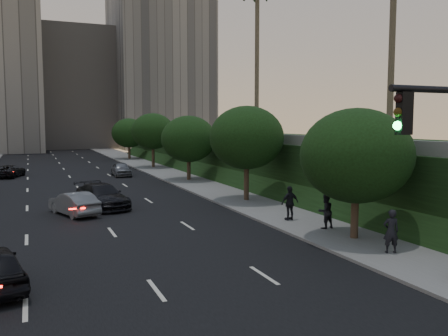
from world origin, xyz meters
name	(u,v)px	position (x,y,z in m)	size (l,w,h in m)	color
road_surface	(80,191)	(0.00, 30.00, 0.01)	(16.00, 140.00, 0.02)	black
sidewalk_right	(199,184)	(10.25, 30.00, 0.07)	(4.50, 140.00, 0.15)	slate
embankment	(322,160)	(22.00, 28.00, 2.00)	(18.00, 90.00, 4.00)	black
parapet_wall	(241,137)	(13.50, 28.00, 4.35)	(0.35, 90.00, 0.70)	slate
office_block_mid	(74,90)	(6.00, 102.00, 13.00)	(22.00, 18.00, 26.00)	gray
office_block_right	(159,68)	(24.00, 96.00, 18.00)	(20.00, 22.00, 36.00)	gray
tree_right_a	(356,156)	(10.30, 8.00, 4.02)	(5.20, 5.20, 6.24)	#38281C
tree_right_b	(247,138)	(10.30, 20.00, 4.52)	(5.20, 5.20, 6.74)	#38281C
tree_right_c	(189,139)	(10.30, 33.00, 4.02)	(5.20, 5.20, 6.24)	#38281C
tree_right_d	(153,131)	(10.30, 47.00, 4.52)	(5.20, 5.20, 6.74)	#38281C
tree_right_e	(129,133)	(10.30, 62.00, 4.02)	(5.20, 5.20, 6.24)	#38281C
sedan_mid_left	(74,204)	(-1.36, 19.55, 0.71)	(1.50, 4.30, 1.42)	slate
sedan_far_left	(9,171)	(-5.71, 42.80, 0.64)	(2.13, 4.61, 1.28)	black
sedan_near_right	(102,196)	(0.53, 21.33, 0.79)	(2.21, 5.43, 1.58)	black
sedan_far_right	(121,169)	(5.06, 39.71, 0.73)	(1.72, 4.29, 1.46)	slate
pedestrian_a	(391,231)	(10.05, 5.29, 1.07)	(0.67, 0.44, 1.83)	black
pedestrian_b	(325,211)	(10.17, 10.19, 1.04)	(0.86, 0.67, 1.78)	black
pedestrian_c	(290,203)	(9.58, 12.74, 1.10)	(1.12, 0.46, 1.90)	black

